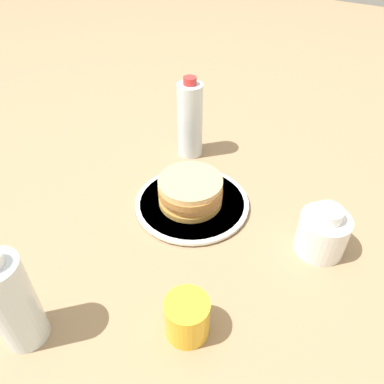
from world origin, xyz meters
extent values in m
plane|color=#9E7F5B|center=(0.00, 0.00, 0.00)|extent=(4.00, 4.00, 0.00)
cylinder|color=white|center=(0.01, 0.03, 0.01)|extent=(0.24, 0.24, 0.01)
cylinder|color=white|center=(0.01, 0.03, 0.01)|extent=(0.26, 0.26, 0.01)
cylinder|color=#B2863C|center=(0.01, 0.03, 0.02)|extent=(0.14, 0.14, 0.01)
cylinder|color=tan|center=(0.01, 0.02, 0.03)|extent=(0.14, 0.14, 0.02)
cylinder|color=#B0773C|center=(0.01, 0.03, 0.05)|extent=(0.14, 0.14, 0.02)
cylinder|color=#DBB177|center=(0.01, 0.03, 0.07)|extent=(0.14, 0.14, 0.01)
cylinder|color=yellow|center=(-0.15, 0.29, 0.04)|extent=(0.07, 0.07, 0.08)
cylinder|color=white|center=(-0.28, 0.00, 0.04)|extent=(0.10, 0.10, 0.08)
cylinder|color=white|center=(-0.28, 0.00, 0.10)|extent=(0.05, 0.05, 0.02)
cylinder|color=silver|center=(0.13, -0.15, 0.10)|extent=(0.06, 0.06, 0.20)
cylinder|color=red|center=(0.13, -0.15, 0.20)|extent=(0.03, 0.03, 0.02)
cylinder|color=silver|center=(0.06, 0.44, 0.09)|extent=(0.07, 0.07, 0.18)
camera|label=1|loc=(-0.34, 0.56, 0.58)|focal=35.00mm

